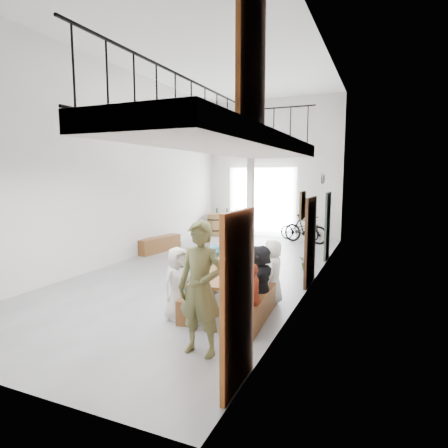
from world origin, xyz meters
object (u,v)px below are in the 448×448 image
at_px(bench_inner, 198,297).
at_px(side_bench, 159,244).
at_px(bicycle_near, 299,230).
at_px(oak_barrel, 215,225).
at_px(serving_counter, 232,225).
at_px(tasting_table, 232,274).
at_px(host_standing, 201,288).

xyz_separation_m(bench_inner, side_bench, (-3.57, 4.20, 0.03)).
height_order(side_bench, bicycle_near, bicycle_near).
height_order(bench_inner, side_bench, side_bench).
relative_size(bench_inner, oak_barrel, 2.04).
xyz_separation_m(bench_inner, serving_counter, (-2.69, 8.38, 0.21)).
height_order(bench_inner, oak_barrel, oak_barrel).
height_order(tasting_table, bench_inner, tasting_table).
relative_size(serving_counter, bicycle_near, 0.98).
xyz_separation_m(bench_inner, oak_barrel, (-3.30, 7.99, 0.24)).
bearing_deg(serving_counter, host_standing, -78.07).
distance_m(oak_barrel, bicycle_near, 3.51).
height_order(oak_barrel, host_standing, host_standing).
relative_size(tasting_table, oak_barrel, 2.55).
distance_m(bench_inner, serving_counter, 8.80).
bearing_deg(bicycle_near, host_standing, -160.30).
xyz_separation_m(serving_counter, host_standing, (3.55, -9.98, 0.52)).
bearing_deg(tasting_table, side_bench, 128.35).
bearing_deg(side_bench, serving_counter, 78.16).
bearing_deg(host_standing, serving_counter, 112.92).
bearing_deg(bicycle_near, tasting_table, -160.94).
relative_size(bench_inner, side_bench, 1.06).
bearing_deg(host_standing, bicycle_near, 97.16).
bearing_deg(tasting_table, oak_barrel, 109.35).
xyz_separation_m(bench_inner, bicycle_near, (0.21, 8.13, 0.21)).
bearing_deg(host_standing, side_bench, 130.68).
xyz_separation_m(serving_counter, bicycle_near, (2.90, -0.25, 0.00)).
xyz_separation_m(tasting_table, serving_counter, (-3.35, 8.33, -0.29)).
xyz_separation_m(oak_barrel, serving_counter, (0.61, 0.39, -0.03)).
bearing_deg(tasting_table, bench_inner, 176.93).
relative_size(bench_inner, host_standing, 0.98).
bearing_deg(oak_barrel, serving_counter, 33.00).
bearing_deg(host_standing, oak_barrel, 116.79).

